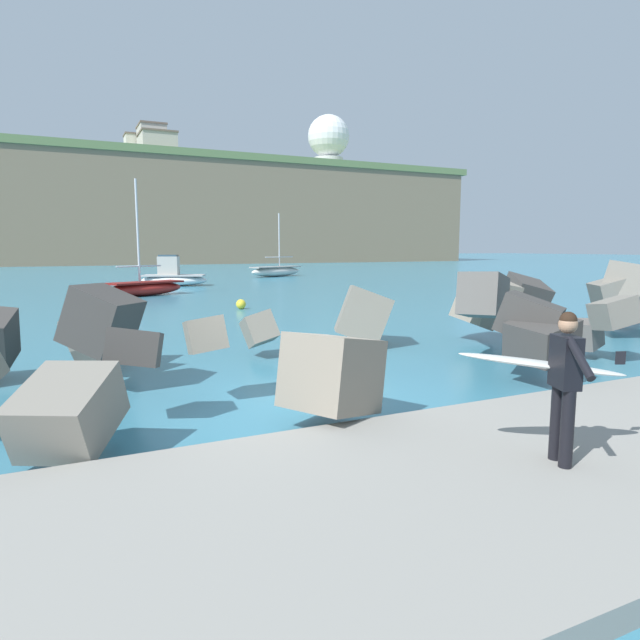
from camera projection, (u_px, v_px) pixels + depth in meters
The scene contains 13 objects.
ground_plane at pixel (287, 406), 9.34m from camera, with size 400.00×400.00×0.00m, color teal.
walkway_path at pixel (426, 495), 5.74m from camera, with size 48.00×4.40×0.24m, color gray.
breakwater_jetty at pixel (278, 326), 11.49m from camera, with size 30.85×7.55×2.56m.
surfer_with_board at pixel (557, 374), 6.25m from camera, with size 2.07×1.49×1.78m.
boat_near_left at pixel (173, 277), 38.71m from camera, with size 4.99×3.37×2.23m.
boat_near_centre at pixel (276, 271), 51.40m from camera, with size 6.09×3.65×5.96m.
boat_mid_left at pixel (145, 287), 30.86m from camera, with size 4.87×3.31×6.52m.
mooring_buoy_inner at pixel (241, 304), 24.14m from camera, with size 0.44×0.44×0.44m.
headland_bluff at pixel (177, 213), 101.73m from camera, with size 110.85×32.07×18.53m.
radar_dome at pixel (329, 141), 114.09m from camera, with size 8.79×8.79×11.97m.
station_building_west at pixel (138, 150), 104.79m from camera, with size 5.05×4.58×5.89m.
station_building_central at pixel (152, 144), 100.20m from camera, with size 4.81×6.99×6.67m.
station_building_east at pixel (157, 146), 97.33m from camera, with size 6.28×7.75×4.65m.
Camera 1 is at (-3.34, -8.44, 2.73)m, focal length 30.30 mm.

